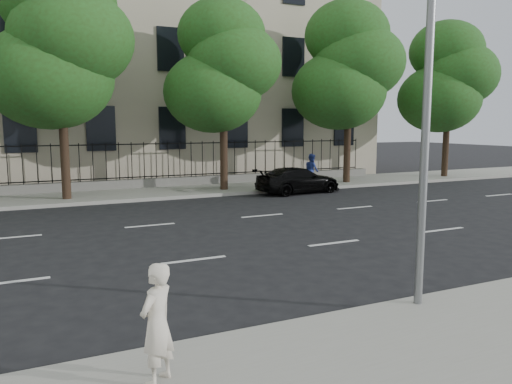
# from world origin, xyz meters

# --- Properties ---
(ground) EXTENTS (120.00, 120.00, 0.00)m
(ground) POSITION_xyz_m (0.00, 0.00, 0.00)
(ground) COLOR black
(ground) RESTS_ON ground
(far_sidewalk) EXTENTS (60.00, 4.00, 0.15)m
(far_sidewalk) POSITION_xyz_m (0.00, 14.00, 0.07)
(far_sidewalk) COLOR gray
(far_sidewalk) RESTS_ON ground
(lane_markings) EXTENTS (49.60, 4.62, 0.01)m
(lane_markings) POSITION_xyz_m (0.00, 4.75, 0.01)
(lane_markings) COLOR silver
(lane_markings) RESTS_ON ground
(masonry_building) EXTENTS (34.60, 12.11, 18.50)m
(masonry_building) POSITION_xyz_m (0.00, 22.95, 9.02)
(masonry_building) COLOR #C0B299
(masonry_building) RESTS_ON ground
(iron_fence) EXTENTS (30.00, 0.50, 2.20)m
(iron_fence) POSITION_xyz_m (0.00, 15.70, 0.65)
(iron_fence) COLOR slate
(iron_fence) RESTS_ON far_sidewalk
(street_light) EXTENTS (0.25, 3.32, 8.05)m
(street_light) POSITION_xyz_m (2.50, -1.77, 5.15)
(street_light) COLOR slate
(street_light) RESTS_ON near_sidewalk
(tree_c) EXTENTS (5.89, 5.50, 9.80)m
(tree_c) POSITION_xyz_m (-1.96, 13.36, 6.41)
(tree_c) COLOR #382619
(tree_c) RESTS_ON far_sidewalk
(tree_d) EXTENTS (5.34, 4.94, 8.84)m
(tree_d) POSITION_xyz_m (5.04, 13.36, 5.84)
(tree_d) COLOR #382619
(tree_d) RESTS_ON far_sidewalk
(tree_e) EXTENTS (5.71, 5.31, 9.46)m
(tree_e) POSITION_xyz_m (12.04, 13.36, 6.20)
(tree_e) COLOR #382619
(tree_e) RESTS_ON far_sidewalk
(tree_f) EXTENTS (5.52, 5.12, 9.01)m
(tree_f) POSITION_xyz_m (19.04, 13.36, 5.88)
(tree_f) COLOR #382619
(tree_f) RESTS_ON far_sidewalk
(black_sedan) EXTENTS (4.33, 2.09, 1.22)m
(black_sedan) POSITION_xyz_m (8.06, 11.50, 0.61)
(black_sedan) COLOR black
(black_sedan) RESTS_ON ground
(woman_near) EXTENTS (0.64, 0.62, 1.48)m
(woman_near) POSITION_xyz_m (-2.26, -3.02, 0.89)
(woman_near) COLOR beige
(woman_near) RESTS_ON near_sidewalk
(pedestrian_far) EXTENTS (0.66, 0.82, 1.61)m
(pedestrian_far) POSITION_xyz_m (9.40, 12.50, 0.95)
(pedestrian_far) COLOR navy
(pedestrian_far) RESTS_ON far_sidewalk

